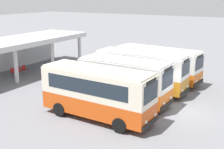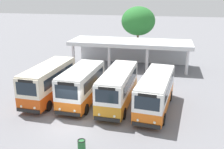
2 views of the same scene
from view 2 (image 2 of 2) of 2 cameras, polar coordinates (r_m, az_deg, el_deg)
ground_plane at (r=19.85m, az=-9.03°, el=-10.96°), size 180.00×180.00×0.00m
city_bus_nearest_orange at (r=24.03m, az=-13.64°, el=-1.41°), size 2.47×7.35×3.21m
city_bus_second_in_row at (r=22.68m, az=-6.64°, el=-2.22°), size 2.54×6.58×3.18m
city_bus_middle_cream at (r=22.07m, az=1.32°, el=-2.71°), size 2.40×7.42×3.14m
city_bus_fourth_amber at (r=21.61m, az=9.51°, el=-3.64°), size 2.94×7.78×2.99m
terminal_canopy at (r=34.42m, az=4.19°, el=6.25°), size 15.42×5.14×3.40m
waiting_chair_end_by_column at (r=34.14m, az=1.74°, el=2.60°), size 0.45×0.45×0.86m
waiting_chair_second_from_end at (r=34.01m, az=2.82°, el=2.53°), size 0.45×0.45×0.86m
waiting_chair_middle_seat at (r=33.88m, az=3.90°, el=2.45°), size 0.45×0.45×0.86m
roadside_tree_behind_canopy at (r=40.89m, az=5.77°, el=11.56°), size 5.16×5.16×7.28m
litter_bin_apron at (r=16.56m, az=-6.66°, el=-15.36°), size 0.49×0.49×0.90m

